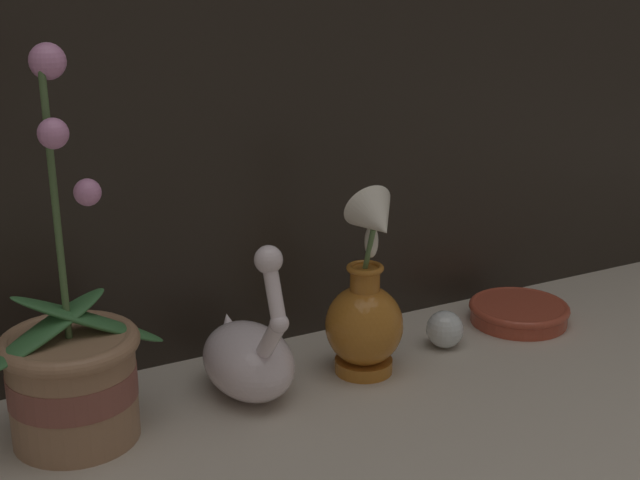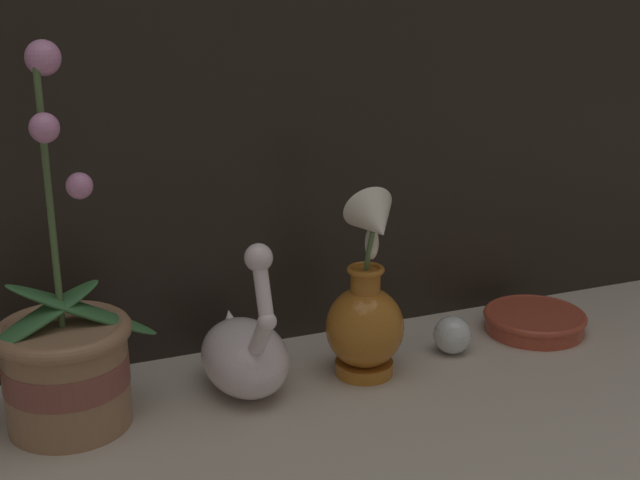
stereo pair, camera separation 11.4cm
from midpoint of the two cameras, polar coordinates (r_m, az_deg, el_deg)
The scene contains 6 objects.
ground_plane at distance 1.12m, azimuth 6.31°, elevation -10.98°, with size 2.80×2.80×0.00m, color #BCB2A3.
orchid_potted_plant at distance 1.08m, azimuth -13.09°, elevation -7.51°, with size 0.22×0.16×0.45m.
swan_figurine at distance 1.15m, azimuth -2.02°, elevation -7.21°, with size 0.11×0.20×0.22m.
blue_vase at distance 1.18m, azimuth 5.76°, elevation -4.68°, with size 0.10×0.12×0.26m.
glass_sphere at distance 1.28m, azimuth 11.02°, elevation -6.03°, with size 0.05×0.05×0.05m.
amber_dish at distance 1.38m, azimuth 15.90°, elevation -4.99°, with size 0.15×0.15×0.03m.
Camera 2 is at (-0.42, -0.88, 0.55)m, focal length 50.00 mm.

